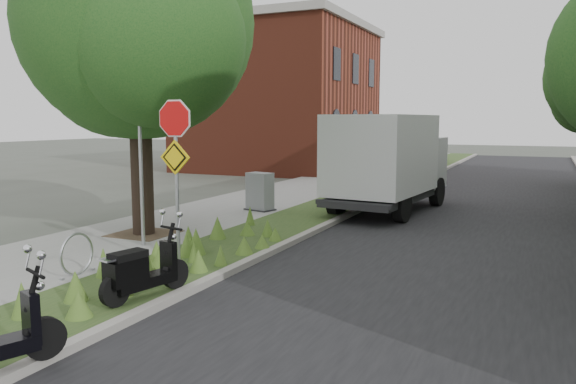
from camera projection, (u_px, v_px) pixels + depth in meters
name	position (u px, v px, depth m)	size (l,w,h in m)	color
ground	(227.00, 292.00, 9.35)	(120.00, 120.00, 0.00)	#4C5147
sidewalk_near	(269.00, 198.00, 20.11)	(3.50, 60.00, 0.12)	gray
verge	(342.00, 203.00, 18.97)	(2.00, 60.00, 0.12)	#27461E
kerb_near	(370.00, 205.00, 18.55)	(0.20, 60.00, 0.13)	#9E9991
road	(481.00, 214.00, 17.11)	(7.00, 60.00, 0.01)	black
street_tree_main	(136.00, 35.00, 13.01)	(6.21, 5.54, 7.66)	black
bare_post	(141.00, 154.00, 12.03)	(0.08, 0.08, 4.00)	#A5A8AD
bike_hoop	(77.00, 254.00, 9.87)	(0.06, 0.78, 0.77)	#A5A8AD
sign_assembly	(175.00, 149.00, 10.16)	(0.94, 0.08, 3.22)	#A5A8AD
brick_building	(281.00, 96.00, 32.57)	(9.40, 10.40, 8.30)	maroon
scooter_near	(137.00, 276.00, 8.49)	(0.57, 1.62, 0.78)	black
box_truck	(388.00, 159.00, 17.23)	(2.72, 5.82, 2.55)	#262628
utility_cabinet	(260.00, 192.00, 17.00)	(0.97, 0.76, 1.14)	#262628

